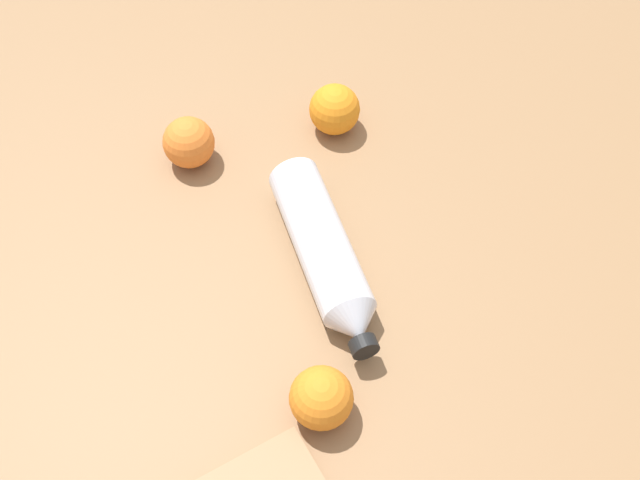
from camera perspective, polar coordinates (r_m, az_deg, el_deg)
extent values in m
plane|color=olive|center=(1.12, -0.35, 0.21)|extent=(2.40, 2.40, 0.00)
cylinder|color=silver|center=(1.07, 0.00, 0.00)|extent=(0.11, 0.25, 0.07)
cone|color=silver|center=(1.00, 2.58, -6.21)|extent=(0.08, 0.05, 0.07)
cylinder|color=black|center=(0.99, 3.16, -7.61)|extent=(0.04, 0.02, 0.04)
sphere|color=orange|center=(0.96, 0.09, -11.23)|extent=(0.08, 0.08, 0.08)
sphere|color=orange|center=(1.20, -9.37, 6.90)|extent=(0.08, 0.08, 0.08)
sphere|color=orange|center=(1.23, 1.05, 9.33)|extent=(0.08, 0.08, 0.08)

